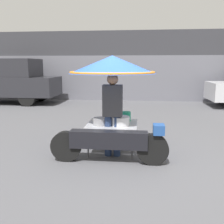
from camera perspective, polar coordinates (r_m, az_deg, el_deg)
ground_plane at (r=4.91m, az=3.49°, el=-10.90°), size 36.00×36.00×0.00m
shopfront_building at (r=13.72m, az=5.52°, el=10.38°), size 28.00×2.06×3.48m
vendor_motorcycle_cart at (r=4.98m, az=0.05°, el=7.35°), size 2.20×1.74×1.99m
vendor_person at (r=4.88m, az=0.14°, el=0.35°), size 0.38×0.22×1.65m
pickup_truck at (r=12.94m, az=-23.49°, el=6.25°), size 5.40×1.84×2.07m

